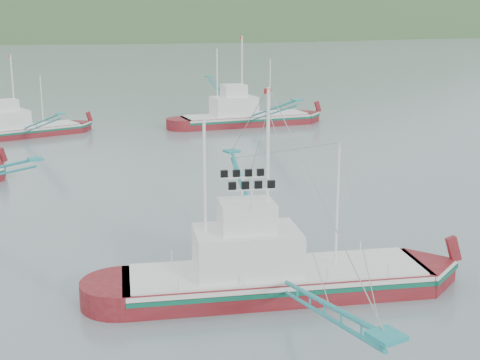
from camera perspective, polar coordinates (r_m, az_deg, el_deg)
ground at (r=34.27m, az=5.14°, el=-7.28°), size 1200.00×1200.00×0.00m
main_boat at (r=30.17m, az=2.93°, el=-6.12°), size 14.23×24.12×10.13m
bg_boat_far at (r=73.43m, az=-18.40°, el=4.53°), size 12.79×22.58×9.17m
bg_boat_right at (r=77.20m, az=0.39°, el=6.01°), size 15.36×26.79×10.93m
headland_right at (r=524.36m, az=-0.95°, el=12.48°), size 684.00×432.00×306.00m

